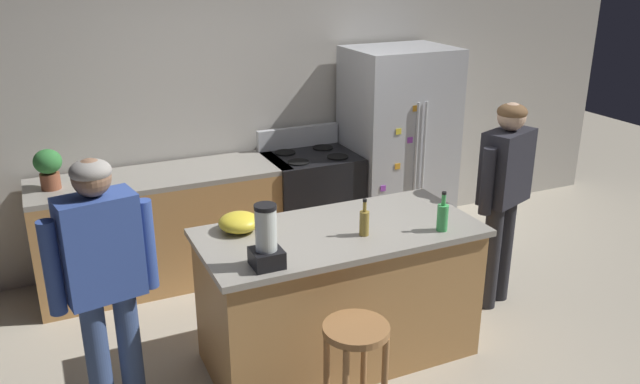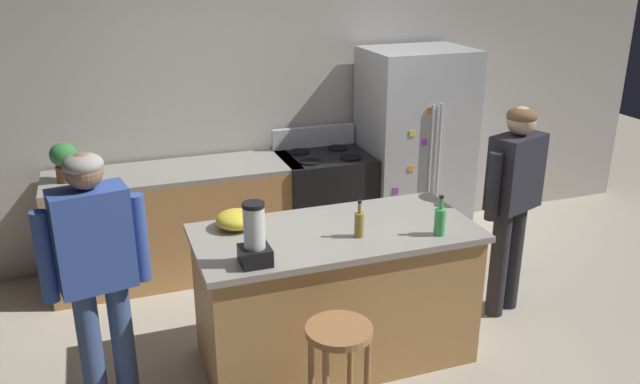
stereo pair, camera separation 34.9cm
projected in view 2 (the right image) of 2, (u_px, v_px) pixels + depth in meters
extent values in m
plane|color=#B2A893|center=(335.00, 355.00, 4.34)|extent=(14.00, 14.00, 0.00)
cube|color=#BCB7AD|center=(257.00, 99.00, 5.59)|extent=(8.00, 0.10, 2.70)
cube|color=#B7844C|center=(335.00, 298.00, 4.19)|extent=(1.71, 0.78, 0.88)
cube|color=gray|center=(336.00, 233.00, 4.03)|extent=(1.77, 0.84, 0.04)
cube|color=#B7844C|center=(178.00, 225.00, 5.31)|extent=(2.00, 0.64, 0.88)
cube|color=gray|center=(174.00, 172.00, 5.15)|extent=(2.00, 0.64, 0.04)
cube|color=#B7BABF|center=(414.00, 149.00, 5.77)|extent=(0.90, 0.70, 1.78)
cylinder|color=#B7BABF|center=(430.00, 151.00, 5.40)|extent=(0.02, 0.02, 0.80)
cylinder|color=#B7BABF|center=(439.00, 151.00, 5.42)|extent=(0.02, 0.02, 0.80)
cube|color=orange|center=(430.00, 110.00, 5.29)|extent=(0.05, 0.01, 0.05)
cube|color=orange|center=(411.00, 169.00, 5.41)|extent=(0.05, 0.01, 0.05)
cube|color=yellow|center=(412.00, 133.00, 5.30)|extent=(0.05, 0.01, 0.05)
cube|color=purple|center=(424.00, 142.00, 5.37)|extent=(0.05, 0.01, 0.05)
cube|color=purple|center=(396.00, 190.00, 5.43)|extent=(0.05, 0.01, 0.05)
cube|color=black|center=(324.00, 205.00, 5.67)|extent=(0.76, 0.64, 0.92)
cube|color=black|center=(337.00, 223.00, 5.40)|extent=(0.60, 0.01, 0.24)
cube|color=#B7BABF|center=(313.00, 137.00, 5.74)|extent=(0.76, 0.06, 0.18)
cylinder|color=black|center=(310.00, 162.00, 5.32)|extent=(0.18, 0.18, 0.01)
cylinder|color=black|center=(351.00, 157.00, 5.44)|extent=(0.18, 0.18, 0.01)
cylinder|color=black|center=(299.00, 152.00, 5.59)|extent=(0.18, 0.18, 0.01)
cylinder|color=black|center=(338.00, 148.00, 5.70)|extent=(0.18, 0.18, 0.01)
cylinder|color=#384C7A|center=(91.00, 352.00, 3.68)|extent=(0.15, 0.15, 0.80)
cylinder|color=#384C7A|center=(123.00, 343.00, 3.76)|extent=(0.15, 0.15, 0.80)
cube|color=#334C99|center=(93.00, 239.00, 3.48)|extent=(0.43, 0.29, 0.57)
cylinder|color=#334C99|center=(45.00, 257.00, 3.38)|extent=(0.10, 0.10, 0.52)
cylinder|color=#334C99|center=(140.00, 238.00, 3.62)|extent=(0.10, 0.10, 0.52)
sphere|color=#8C664C|center=(84.00, 171.00, 3.35)|extent=(0.23, 0.23, 0.20)
ellipsoid|color=gray|center=(83.00, 165.00, 3.33)|extent=(0.24, 0.24, 0.12)
cylinder|color=#26262B|center=(513.00, 256.00, 4.81)|extent=(0.17, 0.17, 0.83)
cylinder|color=#26262B|center=(499.00, 263.00, 4.70)|extent=(0.17, 0.17, 0.83)
cube|color=#26262D|center=(516.00, 172.00, 4.51)|extent=(0.45, 0.35, 0.54)
cylinder|color=#26262D|center=(535.00, 171.00, 4.68)|extent=(0.12, 0.12, 0.48)
cylinder|color=#26262D|center=(494.00, 186.00, 4.38)|extent=(0.12, 0.12, 0.48)
sphere|color=#D8AD8C|center=(521.00, 121.00, 4.38)|extent=(0.26, 0.26, 0.20)
ellipsoid|color=brown|center=(522.00, 116.00, 4.37)|extent=(0.27, 0.27, 0.12)
cylinder|color=#9E6B3D|center=(339.00, 331.00, 3.40)|extent=(0.36, 0.36, 0.04)
cylinder|color=#9E6B3D|center=(311.00, 377.00, 3.58)|extent=(0.04, 0.04, 0.65)
cylinder|color=#9E6B3D|center=(350.00, 369.00, 3.66)|extent=(0.04, 0.04, 0.65)
cylinder|color=brown|center=(66.00, 174.00, 4.87)|extent=(0.14, 0.14, 0.12)
ellipsoid|color=#337A38|center=(63.00, 155.00, 4.82)|extent=(0.20, 0.20, 0.18)
cube|color=black|center=(255.00, 256.00, 3.57)|extent=(0.17, 0.17, 0.10)
cylinder|color=silver|center=(254.00, 227.00, 3.51)|extent=(0.12, 0.12, 0.24)
cylinder|color=black|center=(253.00, 205.00, 3.47)|extent=(0.12, 0.12, 0.02)
cylinder|color=#3FB259|center=(440.00, 222.00, 3.93)|extent=(0.07, 0.07, 0.17)
cylinder|color=#3FB259|center=(441.00, 204.00, 3.89)|extent=(0.03, 0.03, 0.07)
cylinder|color=black|center=(442.00, 197.00, 3.87)|extent=(0.03, 0.03, 0.02)
cylinder|color=olive|center=(359.00, 225.00, 3.91)|extent=(0.06, 0.06, 0.15)
cylinder|color=olive|center=(360.00, 208.00, 3.87)|extent=(0.02, 0.02, 0.07)
cylinder|color=black|center=(360.00, 202.00, 3.86)|extent=(0.03, 0.03, 0.02)
ellipsoid|color=yellow|center=(236.00, 219.00, 4.04)|extent=(0.26, 0.26, 0.12)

